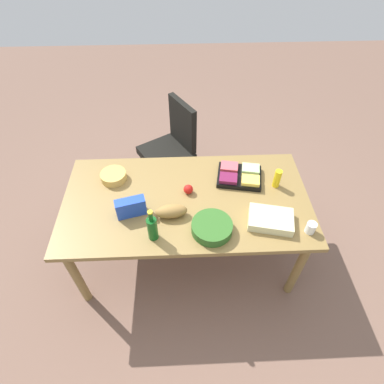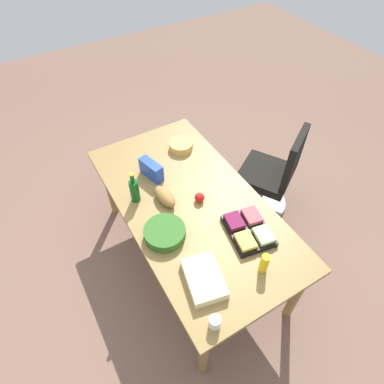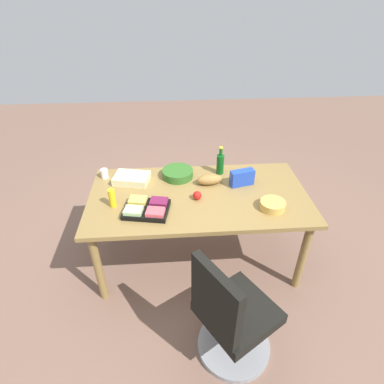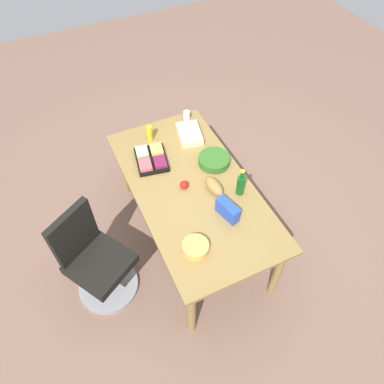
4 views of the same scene
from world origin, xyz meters
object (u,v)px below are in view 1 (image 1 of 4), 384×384
Objects in this scene: apple_red at (188,189)px; paper_cup at (311,228)px; fruit_platter at (239,176)px; salad_bowl at (212,227)px; office_chair at (171,156)px; wine_bottle at (152,228)px; bread_loaf at (171,211)px; mustard_bottle at (277,179)px; chip_bag_blue at (131,207)px; conference_table at (186,206)px; chip_bowl at (114,176)px; sheet_cake at (271,220)px.

paper_cup is at bearing 154.00° from apple_red.
fruit_platter is 0.59m from salad_bowl.
office_chair is 3.52× the size of wine_bottle.
paper_cup is at bearing 169.24° from bread_loaf.
wine_bottle reaches higher than fruit_platter.
mustard_bottle is 0.71m from salad_bowl.
mustard_bottle reaches higher than chip_bag_blue.
mustard_bottle is (-0.74, -0.12, 0.16)m from conference_table.
chip_bowl is 1.59m from paper_cup.
chip_bag_blue is at bearing 24.82° from apple_red.
sheet_cake is 0.28m from paper_cup.
apple_red is 0.19× the size of fruit_platter.
chip_bag_blue is (0.27, 1.13, 0.48)m from office_chair.
salad_bowl is at bearing 152.55° from bread_loaf.
chip_bowl is at bearing -22.07° from paper_cup.
wine_bottle is at bearing 25.55° from mustard_bottle.
chip_bowl is 0.74× the size of wine_bottle.
wine_bottle is (0.10, 1.35, 0.51)m from office_chair.
bread_loaf is at bearing 54.62° from conference_table.
fruit_platter is (0.29, -0.10, -0.05)m from mustard_bottle.
chip_bag_blue is 0.62m from salad_bowl.
conference_table is at bearing -124.44° from wine_bottle.
salad_bowl is at bearing -174.71° from wine_bottle.
office_chair reaches higher than chip_bag_blue.
paper_cup is (-1.02, 1.35, 0.45)m from office_chair.
conference_table is 6.85× the size of wine_bottle.
bread_loaf is at bearing 139.65° from chip_bowl.
fruit_platter is at bearing -71.17° from sheet_cake.
office_chair is at bearing -120.95° from chip_bowl.
bread_loaf is 0.75× the size of sheet_cake.
apple_red reaches higher than chip_bowl.
conference_table is 0.46m from chip_bag_blue.
chip_bowl is (1.05, -0.03, 0.00)m from fruit_platter.
bread_loaf reaches higher than paper_cup.
office_chair reaches higher than paper_cup.
wine_bottle reaches higher than conference_table.
wine_bottle reaches higher than apple_red.
paper_cup reaches higher than salad_bowl.
apple_red is 0.46m from fruit_platter.
paper_cup is at bearing -179.96° from wine_bottle.
paper_cup reaches higher than apple_red.
mustard_bottle is at bearing -73.10° from paper_cup.
mustard_bottle is 0.68× the size of bread_loaf.
conference_table is 9.22× the size of chip_bowl.
chip_bowl is at bearing -22.48° from conference_table.
salad_bowl is (-0.18, 0.31, 0.12)m from conference_table.
mustard_bottle is 1.34m from chip_bowl.
office_chair reaches higher than fruit_platter.
conference_table is 0.67m from sheet_cake.
office_chair is at bearing -94.03° from wine_bottle.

